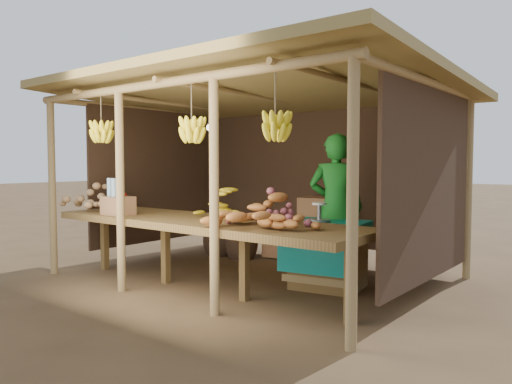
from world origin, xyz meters
The scene contains 13 objects.
ground centered at (0.00, 0.00, 0.00)m, with size 60.00×60.00×0.00m, color brown.
stall_structure centered at (0.02, -0.04, 1.92)m, with size 4.70×3.50×2.43m.
counter centered at (0.00, -0.95, 0.74)m, with size 3.90×1.05×0.80m.
potato_heap centered at (-1.77, -1.11, 0.98)m, with size 0.87×0.52×0.36m, color tan, non-canonical shape.
sweet_potato_heap centered at (0.98, -1.17, 0.98)m, with size 1.05×0.63×0.36m, color #B56B2E, non-canonical shape.
onion_heap centered at (0.90, -0.91, 0.98)m, with size 0.78×0.47×0.35m, color #A5505E, non-canonical shape.
banana_pile centered at (0.03, -0.70, 0.97)m, with size 0.53×0.32×0.34m, color yellow, non-canonical shape.
tomato_basin centered at (-1.90, -0.63, 0.88)m, with size 0.37×0.37×0.19m.
bottle_box centered at (-1.07, -1.26, 0.97)m, with size 0.35×0.29×0.43m.
vendor centered at (0.88, 0.42, 0.88)m, with size 0.64×0.42×1.76m, color #1A7824.
tarp_crate centered at (1.00, 0.05, 0.40)m, with size 0.94×0.85×0.98m.
carton_stack centered at (0.03, 1.20, 0.40)m, with size 1.24×0.52×0.90m.
burlap_sacks centered at (-1.09, 0.74, 0.29)m, with size 0.94×0.49×0.67m.
Camera 1 is at (3.82, -4.83, 1.42)m, focal length 35.00 mm.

